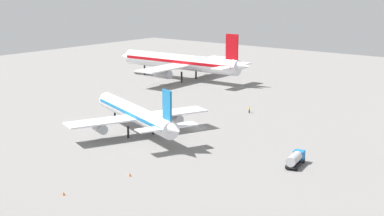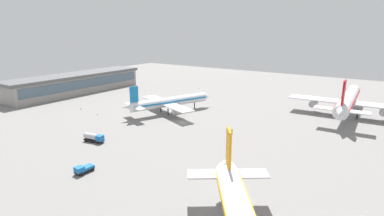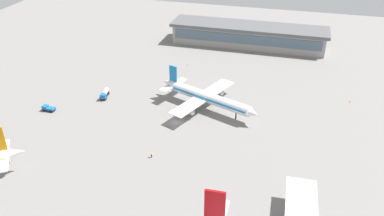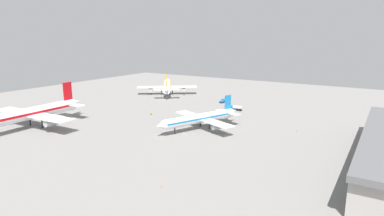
% 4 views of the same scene
% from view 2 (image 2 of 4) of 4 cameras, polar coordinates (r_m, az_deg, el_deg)
% --- Properties ---
extents(ground, '(288.00, 288.00, 0.00)m').
position_cam_2_polar(ground, '(109.04, -1.73, -2.69)').
color(ground, gray).
extents(terminal_building, '(74.26, 16.68, 9.87)m').
position_cam_2_polar(terminal_building, '(171.58, -20.82, 4.44)').
color(terminal_building, '#9E9993').
rests_on(terminal_building, ground).
extents(airplane_at_gate, '(38.42, 31.71, 12.22)m').
position_cam_2_polar(airplane_at_gate, '(120.65, -4.32, 1.15)').
color(airplane_at_gate, white).
rests_on(airplane_at_gate, ground).
extents(airplane_taxiing, '(53.80, 43.08, 16.38)m').
position_cam_2_polar(airplane_taxiing, '(130.93, 27.22, 1.30)').
color(airplane_taxiing, white).
rests_on(airplane_taxiing, ground).
extents(pushback_tractor, '(4.42, 2.25, 1.90)m').
position_cam_2_polar(pushback_tractor, '(75.92, -19.72, -10.72)').
color(pushback_tractor, black).
rests_on(pushback_tractor, ground).
extents(fuel_truck, '(3.23, 6.56, 2.50)m').
position_cam_2_polar(fuel_truck, '(94.57, -17.97, -5.27)').
color(fuel_truck, black).
rests_on(fuel_truck, ground).
extents(ground_crew_worker, '(0.53, 0.53, 1.67)m').
position_cam_2_polar(ground_crew_worker, '(98.01, 7.50, -4.30)').
color(ground_crew_worker, '#1E2338').
rests_on(ground_crew_worker, ground).
extents(safety_cone_near_gate, '(0.44, 0.44, 0.60)m').
position_cam_2_polar(safety_cone_near_gate, '(123.54, -17.34, -1.15)').
color(safety_cone_near_gate, '#EA590C').
rests_on(safety_cone_near_gate, ground).
extents(safety_cone_mid_apron, '(0.44, 0.44, 0.60)m').
position_cam_2_polar(safety_cone_mid_apron, '(170.81, 1.25, 3.73)').
color(safety_cone_mid_apron, '#EA590C').
rests_on(safety_cone_mid_apron, ground).
extents(safety_cone_far_side, '(0.44, 0.44, 0.60)m').
position_cam_2_polar(safety_cone_far_side, '(134.68, -20.17, -0.11)').
color(safety_cone_far_side, '#EA590C').
rests_on(safety_cone_far_side, ground).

